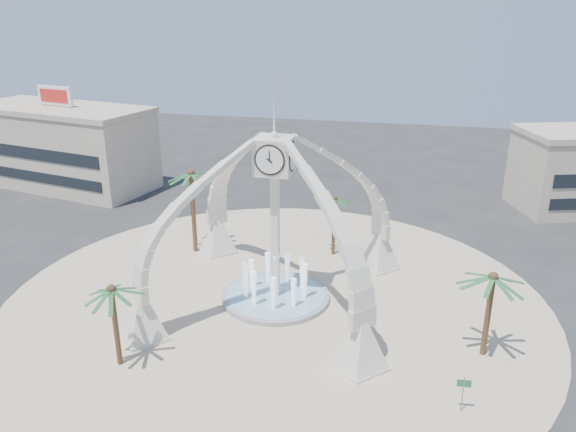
% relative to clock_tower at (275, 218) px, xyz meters
% --- Properties ---
extents(ground, '(140.00, 140.00, 0.00)m').
position_rel_clock_tower_xyz_m(ground, '(0.00, 0.00, -6.49)').
color(ground, '#282828').
rests_on(ground, ground).
extents(plaza, '(40.00, 40.00, 0.06)m').
position_rel_clock_tower_xyz_m(plaza, '(0.00, 0.00, -6.46)').
color(plaza, tan).
rests_on(plaza, ground).
extents(clock_tower, '(17.94, 17.94, 16.30)m').
position_rel_clock_tower_xyz_m(clock_tower, '(0.00, 0.00, 0.00)').
color(clock_tower, silver).
rests_on(clock_tower, ground).
extents(fountain, '(8.00, 8.00, 3.62)m').
position_rel_clock_tower_xyz_m(fountain, '(0.00, 0.00, -6.20)').
color(fountain, '#9C9C9F').
rests_on(fountain, ground).
extents(building_nw, '(23.75, 13.73, 11.90)m').
position_rel_clock_tower_xyz_m(building_nw, '(-32.00, 22.00, -1.66)').
color(building_nw, '#BDAC94').
rests_on(building_nw, ground).
extents(palm_east, '(4.57, 4.57, 6.16)m').
position_rel_clock_tower_xyz_m(palm_east, '(14.42, -3.89, -1.13)').
color(palm_east, brown).
rests_on(palm_east, ground).
extents(palm_west, '(4.57, 4.57, 8.07)m').
position_rel_clock_tower_xyz_m(palm_west, '(-9.13, 6.82, 0.66)').
color(palm_west, brown).
rests_on(palm_west, ground).
extents(palm_north, '(3.47, 3.47, 5.83)m').
position_rel_clock_tower_xyz_m(palm_north, '(2.91, 8.97, -1.36)').
color(palm_north, brown).
rests_on(palm_north, ground).
extents(palm_south, '(4.34, 4.34, 5.82)m').
position_rel_clock_tower_xyz_m(palm_south, '(-7.24, -10.03, -1.40)').
color(palm_south, brown).
rests_on(palm_south, ground).
extents(street_sign, '(0.80, 0.09, 2.19)m').
position_rel_clock_tower_xyz_m(street_sign, '(12.81, -9.71, -4.93)').
color(street_sign, slate).
rests_on(street_sign, ground).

